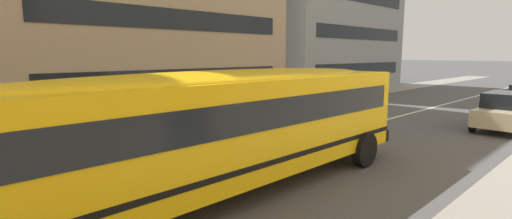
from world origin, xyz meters
name	(u,v)px	position (x,y,z in m)	size (l,w,h in m)	color
ground_plane	(23,215)	(0.00, 0.00, 0.00)	(400.00, 400.00, 0.00)	#4C4C4F
lane_centreline	(23,215)	(0.00, 0.00, 0.00)	(110.00, 0.16, 0.01)	silver
school_bus	(216,123)	(3.55, -1.94, 1.73)	(13.05, 3.08, 2.92)	yellow
parked_car_white_end_of_row	(336,92)	(18.60, 4.80, 0.84)	(3.98, 2.05, 1.64)	silver
parked_car_beige_near_corner	(506,111)	(17.07, -4.78, 0.84)	(3.92, 1.91, 1.64)	#C1B28E
apartment_block_far_right	(312,4)	(28.72, 14.73, 8.25)	(16.46, 11.66, 16.50)	gray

